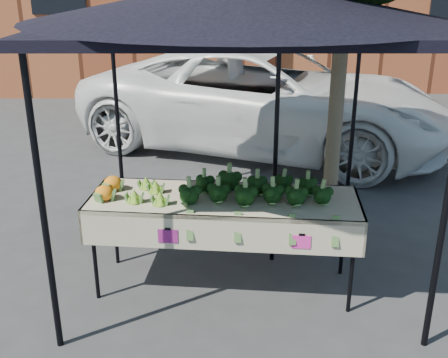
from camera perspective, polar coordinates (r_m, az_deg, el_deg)
ground at (r=5.29m, az=-1.54°, el=-10.58°), size 90.00×90.00×0.00m
table at (r=4.99m, az=0.00°, el=-6.73°), size 2.47×1.02×0.90m
canopy at (r=5.18m, az=1.60°, el=5.30°), size 3.16×3.16×2.74m
broccoli_heap at (r=4.79m, az=3.30°, el=-0.62°), size 1.34×0.54×0.22m
romanesco_cluster at (r=4.84m, az=-7.89°, el=-0.86°), size 0.40×0.54×0.17m
cauliflower_pair at (r=4.94m, az=-12.10°, el=-0.81°), size 0.20×0.40×0.15m
street_tree at (r=5.37m, az=12.27°, el=13.95°), size 2.19×2.19×4.31m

